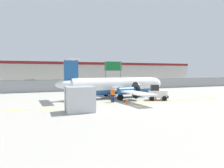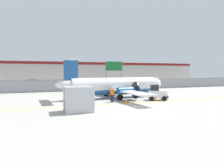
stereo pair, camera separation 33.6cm
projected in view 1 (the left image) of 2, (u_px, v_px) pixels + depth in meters
name	position (u px, v px, depth m)	size (l,w,h in m)	color
ground_plane	(122.00, 104.00, 21.53)	(140.00, 140.00, 0.01)	#ADA89E
perimeter_fence	(87.00, 85.00, 36.43)	(98.00, 0.10, 2.10)	gray
parking_lot_strip	(76.00, 86.00, 47.25)	(98.00, 17.00, 0.12)	#38383A
background_building	(66.00, 72.00, 64.34)	(91.00, 8.10, 6.50)	beige
commuter_airplane	(117.00, 86.00, 26.35)	(15.12, 16.08, 4.92)	white
baggage_tug	(157.00, 93.00, 24.44)	(2.58, 2.10, 1.88)	silver
ground_crew_worker	(113.00, 94.00, 22.59)	(0.48, 0.48, 1.70)	#191E4C
cargo_container	(80.00, 99.00, 17.30)	(2.44, 2.01, 2.20)	#B7BCC1
traffic_cone_near_left	(110.00, 94.00, 28.07)	(0.36, 0.36, 0.64)	orange
traffic_cone_near_right	(156.00, 98.00, 23.91)	(0.36, 0.36, 0.64)	orange
traffic_cone_far_left	(127.00, 101.00, 21.79)	(0.36, 0.36, 0.64)	orange
parked_car_0	(10.00, 84.00, 41.42)	(4.36, 2.36, 1.58)	silver
parked_car_1	(30.00, 83.00, 44.99)	(4.39, 2.43, 1.58)	#B28C19
parked_car_2	(57.00, 83.00, 45.28)	(4.30, 2.22, 1.58)	gray
parked_car_3	(85.00, 84.00, 41.56)	(4.23, 2.06, 1.58)	red
parked_car_4	(93.00, 82.00, 51.21)	(4.27, 2.15, 1.58)	#B28C19
parked_car_5	(111.00, 82.00, 51.13)	(4.34, 2.31, 1.58)	navy
parked_car_6	(126.00, 81.00, 54.92)	(4.21, 2.01, 1.58)	navy
highway_sign	(113.00, 68.00, 39.97)	(3.60, 0.14, 5.50)	slate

